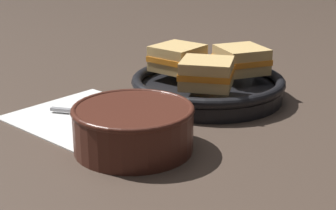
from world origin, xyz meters
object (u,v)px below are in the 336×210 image
(spoon, at_px, (120,115))
(skillet, at_px, (208,87))
(soup_bowl, at_px, (133,125))
(sandwich_near_right, at_px, (178,58))
(sandwich_near_left, at_px, (241,60))
(sandwich_far_left, at_px, (207,73))

(spoon, height_order, skillet, skillet)
(soup_bowl, xyz_separation_m, skillet, (-0.10, 0.24, -0.01))
(spoon, height_order, sandwich_near_right, sandwich_near_right)
(skillet, bearing_deg, sandwich_near_left, 74.42)
(sandwich_near_right, height_order, sandwich_far_left, same)
(skillet, relative_size, sandwich_far_left, 2.35)
(sandwich_near_right, relative_size, sandwich_far_left, 0.86)
(spoon, relative_size, skillet, 0.54)
(soup_bowl, height_order, sandwich_near_right, sandwich_near_right)
(sandwich_near_left, relative_size, sandwich_near_right, 1.05)
(spoon, relative_size, sandwich_near_left, 1.40)
(sandwich_near_left, bearing_deg, spoon, -95.86)
(spoon, xyz_separation_m, sandwich_near_right, (-0.06, 0.17, 0.06))
(soup_bowl, relative_size, sandwich_far_left, 1.44)
(sandwich_near_right, distance_m, sandwich_far_left, 0.12)
(sandwich_near_left, bearing_deg, soup_bowl, -74.41)
(sandwich_near_left, distance_m, sandwich_far_left, 0.12)
(sandwich_far_left, bearing_deg, soup_bowl, -73.70)
(sandwich_near_right, bearing_deg, sandwich_near_left, 44.42)
(sandwich_near_left, height_order, sandwich_far_left, same)
(spoon, xyz_separation_m, sandwich_far_left, (0.05, 0.14, 0.06))
(skillet, relative_size, sandwich_near_left, 2.60)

